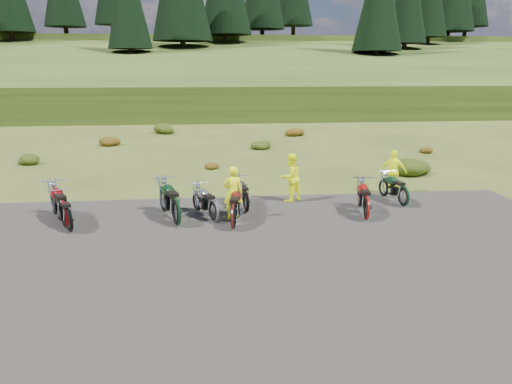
{
  "coord_description": "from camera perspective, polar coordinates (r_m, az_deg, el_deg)",
  "views": [
    {
      "loc": [
        -0.71,
        -13.26,
        4.57
      ],
      "look_at": [
        0.8,
        0.77,
        1.0
      ],
      "focal_mm": 35.0,
      "sensor_mm": 36.0,
      "label": 1
    }
  ],
  "objects": [
    {
      "name": "shrub_6",
      "position": [
        33.88,
        4.34,
        7.05
      ],
      "size": [
        1.3,
        1.3,
        0.77
      ],
      "primitive_type": "ellipsoid",
      "color": "#61320C",
      "rests_on": "ground"
    },
    {
      "name": "person_middle",
      "position": [
        15.13,
        -2.65,
        -0.18
      ],
      "size": [
        0.62,
        0.43,
        1.64
      ],
      "primitive_type": "imported",
      "rotation": [
        0.0,
        0.0,
        3.2
      ],
      "color": "#F0FD0D",
      "rests_on": "ground"
    },
    {
      "name": "shrub_1",
      "position": [
        26.3,
        -24.69,
        3.55
      ],
      "size": [
        1.03,
        1.03,
        0.61
      ],
      "primitive_type": "ellipsoid",
      "color": "#25360D",
      "rests_on": "ground"
    },
    {
      "name": "motorcycle_0",
      "position": [
        15.06,
        -20.45,
        -4.41
      ],
      "size": [
        1.47,
        2.05,
        1.03
      ],
      "primitive_type": null,
      "rotation": [
        0.0,
        0.0,
        2.04
      ],
      "color": "black",
      "rests_on": "ground"
    },
    {
      "name": "motorcycle_3",
      "position": [
        15.1,
        -4.85,
        -3.49
      ],
      "size": [
        1.34,
        2.02,
        1.0
      ],
      "primitive_type": null,
      "rotation": [
        0.0,
        0.0,
        1.97
      ],
      "color": "#B7B8BC",
      "rests_on": "ground"
    },
    {
      "name": "motorcycle_7",
      "position": [
        17.38,
        16.41,
        -1.66
      ],
      "size": [
        0.95,
        2.03,
        1.02
      ],
      "primitive_type": null,
      "rotation": [
        0.0,
        0.0,
        1.73
      ],
      "color": "black",
      "rests_on": "ground"
    },
    {
      "name": "ground",
      "position": [
        14.04,
        -2.91,
        -4.83
      ],
      "size": [
        300.0,
        300.0,
        0.0
      ],
      "primitive_type": "plane",
      "color": "#3D4717",
      "rests_on": "ground"
    },
    {
      "name": "shrub_5",
      "position": [
        28.27,
        0.46,
        5.51
      ],
      "size": [
        1.03,
        1.03,
        0.61
      ],
      "primitive_type": "ellipsoid",
      "color": "#25360D",
      "rests_on": "ground"
    },
    {
      "name": "shrub_3",
      "position": [
        35.49,
        -10.36,
        7.31
      ],
      "size": [
        1.56,
        1.56,
        0.92
      ],
      "primitive_type": "ellipsoid",
      "color": "#25360D",
      "rests_on": "ground"
    },
    {
      "name": "hill_slope",
      "position": [
        63.43,
        -5.56,
        9.99
      ],
      "size": [
        300.0,
        45.97,
        9.37
      ],
      "primitive_type": null,
      "rotation": [
        0.14,
        0.0,
        0.0
      ],
      "color": "#2D4316",
      "rests_on": "ground"
    },
    {
      "name": "motorcycle_2",
      "position": [
        14.89,
        -9.03,
        -3.87
      ],
      "size": [
        1.45,
        2.47,
        1.23
      ],
      "primitive_type": null,
      "rotation": [
        0.0,
        0.0,
        1.88
      ],
      "color": "black",
      "rests_on": "ground"
    },
    {
      "name": "hill_plateau",
      "position": [
        123.34,
        -5.93,
        12.0
      ],
      "size": [
        300.0,
        90.0,
        9.17
      ],
      "primitive_type": "cube",
      "color": "#2D4316",
      "rests_on": "ground"
    },
    {
      "name": "person_right_b",
      "position": [
        18.91,
        15.43,
        2.16
      ],
      "size": [
        1.01,
        0.75,
        1.59
      ],
      "primitive_type": "imported",
      "rotation": [
        0.0,
        0.0,
        2.7
      ],
      "color": "#F0FD0D",
      "rests_on": "ground"
    },
    {
      "name": "gravel_pad",
      "position": [
        12.17,
        -2.36,
        -7.88
      ],
      "size": [
        20.0,
        12.0,
        0.04
      ],
      "primitive_type": "cube",
      "color": "black",
      "rests_on": "ground"
    },
    {
      "name": "motorcycle_6",
      "position": [
        15.6,
        12.45,
        -3.19
      ],
      "size": [
        1.04,
        2.18,
        1.1
      ],
      "primitive_type": null,
      "rotation": [
        0.0,
        0.0,
        1.4
      ],
      "color": "maroon",
      "rests_on": "ground"
    },
    {
      "name": "motorcycle_5",
      "position": [
        16.04,
        -1.13,
        -2.37
      ],
      "size": [
        0.9,
        1.98,
        1.0
      ],
      "primitive_type": null,
      "rotation": [
        0.0,
        0.0,
        1.71
      ],
      "color": "black",
      "rests_on": "ground"
    },
    {
      "name": "person_right_a",
      "position": [
        17.17,
        3.96,
        1.58
      ],
      "size": [
        1.02,
        0.96,
        1.67
      ],
      "primitive_type": "imported",
      "rotation": [
        0.0,
        0.0,
        3.69
      ],
      "color": "#F0FD0D",
      "rests_on": "ground"
    },
    {
      "name": "shrub_8",
      "position": [
        28.62,
        18.61,
        4.72
      ],
      "size": [
        0.77,
        0.77,
        0.45
      ],
      "primitive_type": "ellipsoid",
      "color": "#61320C",
      "rests_on": "ground"
    },
    {
      "name": "shrub_2",
      "position": [
        30.65,
        -16.47,
        5.76
      ],
      "size": [
        1.3,
        1.3,
        0.77
      ],
      "primitive_type": "ellipsoid",
      "color": "#61320C",
      "rests_on": "ground"
    },
    {
      "name": "shrub_4",
      "position": [
        22.88,
        -5.25,
        3.18
      ],
      "size": [
        0.77,
        0.77,
        0.45
      ],
      "primitive_type": "ellipsoid",
      "color": "#61320C",
      "rests_on": "ground"
    },
    {
      "name": "shrub_7",
      "position": [
        22.64,
        17.47,
        3.07
      ],
      "size": [
        1.56,
        1.56,
        0.92
      ],
      "primitive_type": "ellipsoid",
      "color": "#25360D",
      "rests_on": "ground"
    },
    {
      "name": "motorcycle_4",
      "position": [
        14.4,
        -2.58,
        -4.33
      ],
      "size": [
        1.03,
        2.17,
        1.09
      ],
      "primitive_type": null,
      "rotation": [
        0.0,
        0.0,
        1.4
      ],
      "color": "#4D120C",
      "rests_on": "ground"
    },
    {
      "name": "motorcycle_1",
      "position": [
        15.51,
        -20.92,
        -3.92
      ],
      "size": [
        1.66,
        2.38,
        1.19
      ],
      "primitive_type": null,
      "rotation": [
        0.0,
        0.0,
        2.02
      ],
      "color": "maroon",
      "rests_on": "ground"
    }
  ]
}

